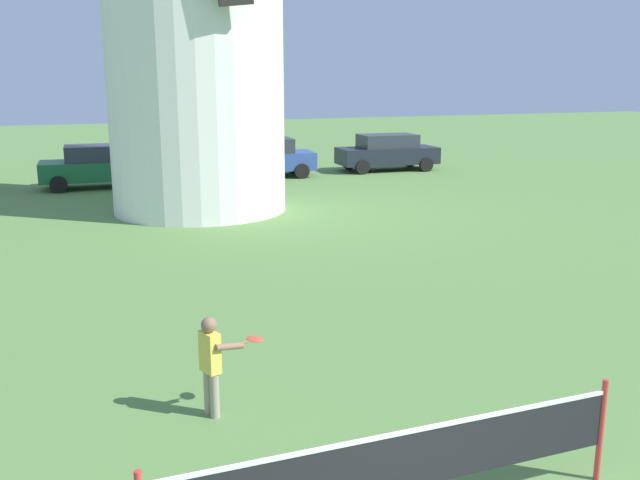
{
  "coord_description": "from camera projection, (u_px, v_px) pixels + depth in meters",
  "views": [
    {
      "loc": [
        -2.69,
        -3.29,
        4.04
      ],
      "look_at": [
        -0.0,
        3.66,
        2.28
      ],
      "focal_mm": 39.19,
      "sensor_mm": 36.0,
      "label": 1
    }
  ],
  "objects": [
    {
      "name": "parked_car_blue",
      "position": [
        264.0,
        157.0,
        28.27
      ],
      "size": [
        4.15,
        2.21,
        1.56
      ],
      "color": "#334C99",
      "rests_on": "ground_plane"
    },
    {
      "name": "tennis_net",
      "position": [
        401.0,
        462.0,
        6.21
      ],
      "size": [
        4.59,
        0.06,
        1.1
      ],
      "color": "red",
      "rests_on": "ground_plane"
    },
    {
      "name": "parked_car_green",
      "position": [
        99.0,
        166.0,
        25.59
      ],
      "size": [
        4.23,
        2.05,
        1.56
      ],
      "color": "#1E6638",
      "rests_on": "ground_plane"
    },
    {
      "name": "parked_car_black",
      "position": [
        387.0,
        152.0,
        30.22
      ],
      "size": [
        4.39,
        2.1,
        1.56
      ],
      "color": "#1E232D",
      "rests_on": "ground_plane"
    },
    {
      "name": "player_far",
      "position": [
        212.0,
        360.0,
        8.36
      ],
      "size": [
        0.81,
        0.41,
        1.26
      ],
      "color": "#9E937F",
      "rests_on": "ground_plane"
    }
  ]
}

